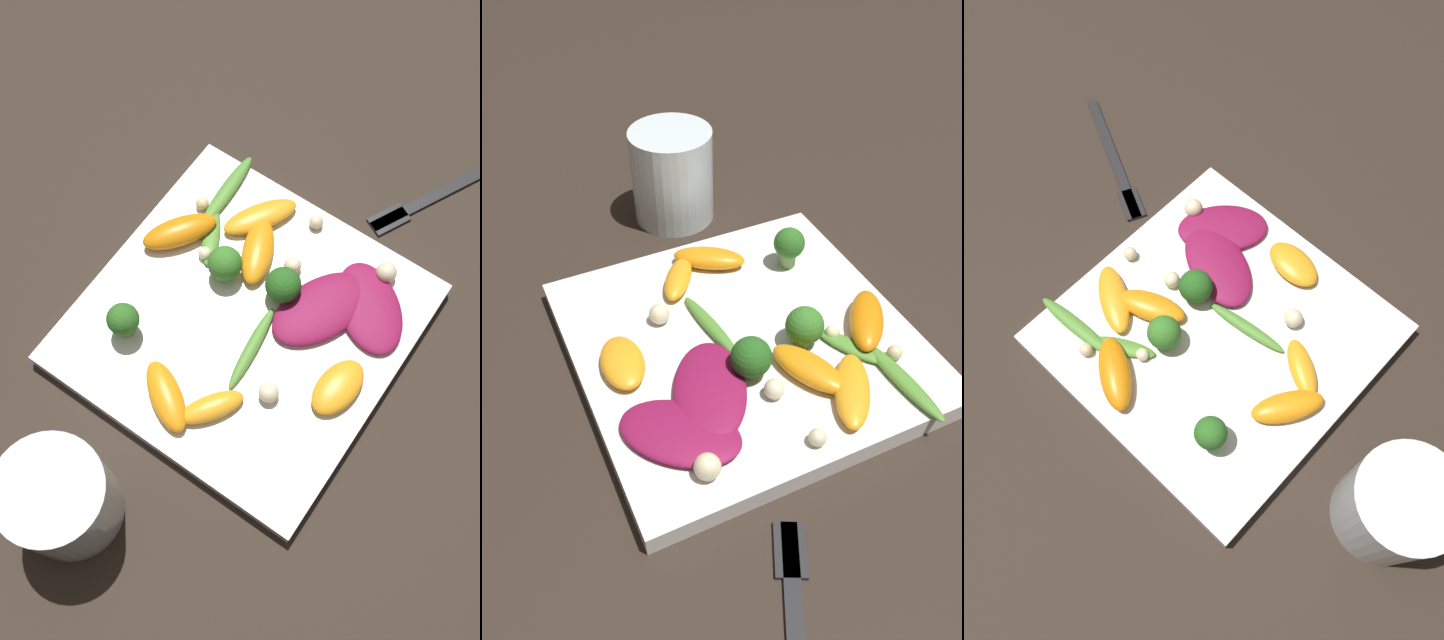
{
  "view_description": "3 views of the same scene",
  "coord_description": "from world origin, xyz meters",
  "views": [
    {
      "loc": [
        0.21,
        0.14,
        0.63
      ],
      "look_at": [
        0.01,
        -0.0,
        0.03
      ],
      "focal_mm": 42.0,
      "sensor_mm": 36.0,
      "label": 1
    },
    {
      "loc": [
        -0.32,
        0.17,
        0.39
      ],
      "look_at": [
        0.02,
        0.01,
        0.03
      ],
      "focal_mm": 35.0,
      "sensor_mm": 36.0,
      "label": 2
    },
    {
      "loc": [
        0.15,
        -0.18,
        0.56
      ],
      "look_at": [
        -0.02,
        -0.0,
        0.02
      ],
      "focal_mm": 35.0,
      "sensor_mm": 36.0,
      "label": 3
    }
  ],
  "objects": [
    {
      "name": "orange_segment_4",
      "position": [
        0.1,
        -0.01,
        0.03
      ],
      "size": [
        0.06,
        0.07,
        0.02
      ],
      "color": "orange",
      "rests_on": "plate"
    },
    {
      "name": "macadamia_nut_4",
      "position": [
        -0.12,
        0.0,
        0.02
      ],
      "size": [
        0.01,
        0.01,
        0.01
      ],
      "color": "beige",
      "rests_on": "plate"
    },
    {
      "name": "radicchio_leaf_1",
      "position": [
        -0.07,
        0.08,
        0.02
      ],
      "size": [
        0.1,
        0.1,
        0.01
      ],
      "color": "maroon",
      "rests_on": "plate"
    },
    {
      "name": "orange_segment_0",
      "position": [
        0.01,
        0.1,
        0.03
      ],
      "size": [
        0.06,
        0.04,
        0.01
      ],
      "color": "orange",
      "rests_on": "plate"
    },
    {
      "name": "broccoli_floret_2",
      "position": [
        -0.04,
        0.01,
        0.04
      ],
      "size": [
        0.03,
        0.03,
        0.04
      ],
      "color": "#7A9E51",
      "rests_on": "plate"
    },
    {
      "name": "macadamia_nut_2",
      "position": [
        -0.03,
        -0.07,
        0.02
      ],
      "size": [
        0.01,
        0.01,
        0.01
      ],
      "color": "beige",
      "rests_on": "plate"
    },
    {
      "name": "broccoli_floret_0",
      "position": [
        -0.03,
        -0.04,
        0.04
      ],
      "size": [
        0.03,
        0.03,
        0.04
      ],
      "color": "#84AD5B",
      "rests_on": "plate"
    },
    {
      "name": "orange_segment_3",
      "position": [
        -0.09,
        -0.05,
        0.03
      ],
      "size": [
        0.08,
        0.06,
        0.01
      ],
      "color": "orange",
      "rests_on": "plate"
    },
    {
      "name": "macadamia_nut_5",
      "position": [
        -0.11,
        0.08,
        0.03
      ],
      "size": [
        0.02,
        0.02,
        0.02
      ],
      "color": "beige",
      "rests_on": "plate"
    },
    {
      "name": "arugula_sprig_0",
      "position": [
        0.02,
        0.02,
        0.02
      ],
      "size": [
        0.08,
        0.02,
        0.01
      ],
      "color": "#518E33",
      "rests_on": "plate"
    },
    {
      "name": "macadamia_nut_3",
      "position": [
        0.05,
        0.06,
        0.03
      ],
      "size": [
        0.02,
        0.02,
        0.02
      ],
      "color": "beige",
      "rests_on": "plate"
    },
    {
      "name": "orange_segment_1",
      "position": [
        -0.04,
        -0.1,
        0.03
      ],
      "size": [
        0.07,
        0.06,
        0.02
      ],
      "color": "orange",
      "rests_on": "plate"
    },
    {
      "name": "orange_segment_5",
      "position": [
        0.08,
        0.02,
        0.03
      ],
      "size": [
        0.06,
        0.05,
        0.01
      ],
      "color": "orange",
      "rests_on": "plate"
    },
    {
      "name": "drinking_glass",
      "position": [
        0.21,
        -0.02,
        0.05
      ],
      "size": [
        0.08,
        0.08,
        0.1
      ],
      "color": "silver",
      "rests_on": "ground_plane"
    },
    {
      "name": "macadamia_nut_1",
      "position": [
        -0.07,
        0.01,
        0.03
      ],
      "size": [
        0.02,
        0.02,
        0.02
      ],
      "color": "beige",
      "rests_on": "plate"
    },
    {
      "name": "arugula_sprig_1",
      "position": [
        -0.1,
        -0.09,
        0.02
      ],
      "size": [
        0.09,
        0.02,
        0.01
      ],
      "color": "#518E33",
      "rests_on": "plate"
    },
    {
      "name": "arugula_sprig_2",
      "position": [
        -0.05,
        -0.07,
        0.02
      ],
      "size": [
        0.06,
        0.04,
        0.01
      ],
      "color": "#518E33",
      "rests_on": "plate"
    },
    {
      "name": "macadamia_nut_0",
      "position": [
        -0.07,
        -0.1,
        0.02
      ],
      "size": [
        0.01,
        0.01,
        0.01
      ],
      "color": "beige",
      "rests_on": "plate"
    },
    {
      "name": "broccoli_floret_1",
      "position": [
        0.07,
        -0.08,
        0.04
      ],
      "size": [
        0.03,
        0.03,
        0.04
      ],
      "color": "#84AD5B",
      "rests_on": "plate"
    },
    {
      "name": "plate",
      "position": [
        0.0,
        0.0,
        0.01
      ],
      "size": [
        0.27,
        0.27,
        0.02
      ],
      "color": "white",
      "rests_on": "ground_plane"
    },
    {
      "name": "orange_segment_2",
      "position": [
        -0.06,
        -0.03,
        0.03
      ],
      "size": [
        0.07,
        0.05,
        0.02
      ],
      "color": "orange",
      "rests_on": "plate"
    },
    {
      "name": "radicchio_leaf_0",
      "position": [
        -0.05,
        0.05,
        0.02
      ],
      "size": [
        0.11,
        0.09,
        0.01
      ],
      "color": "maroon",
      "rests_on": "plate"
    },
    {
      "name": "fork",
      "position": [
        -0.21,
        0.07,
        0.0
      ],
      "size": [
        0.16,
        0.09,
        0.01
      ],
      "color": "#262628",
      "rests_on": "ground_plane"
    },
    {
      "name": "ground_plane",
      "position": [
        0.0,
        0.0,
        0.0
      ],
      "size": [
        2.4,
        2.4,
        0.0
      ],
      "primitive_type": "plane",
      "color": "#2D231C"
    }
  ]
}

